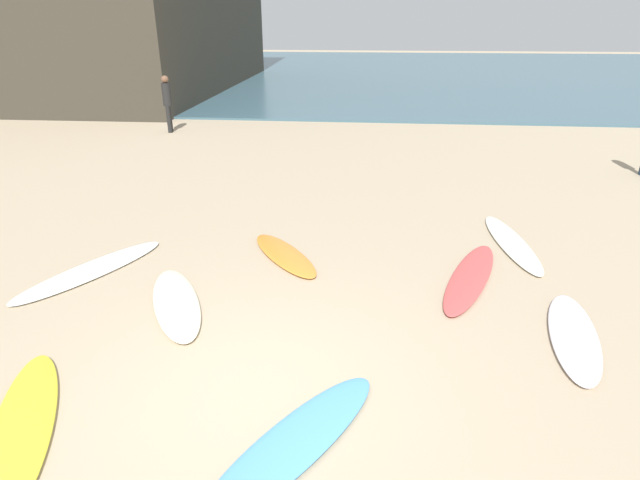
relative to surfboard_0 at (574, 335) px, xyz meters
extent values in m
plane|color=tan|center=(-3.70, -1.43, -0.04)|extent=(120.00, 120.00, 0.00)
cube|color=#426675|center=(-3.70, 33.77, 0.00)|extent=(120.00, 40.00, 0.08)
ellipsoid|color=white|center=(0.00, 0.00, 0.00)|extent=(0.98, 2.13, 0.09)
ellipsoid|color=beige|center=(-5.14, 0.29, 0.00)|extent=(1.46, 2.12, 0.09)
ellipsoid|color=silver|center=(-0.07, 2.83, -0.01)|extent=(0.74, 2.58, 0.07)
ellipsoid|color=#D8514E|center=(-1.00, 1.46, -0.01)|extent=(1.40, 2.55, 0.08)
ellipsoid|color=white|center=(-6.80, 1.13, -0.01)|extent=(1.73, 2.57, 0.06)
ellipsoid|color=#56A1E3|center=(-3.16, -2.04, 0.00)|extent=(1.75, 2.25, 0.09)
ellipsoid|color=orange|center=(-3.91, 1.97, -0.01)|extent=(1.55, 1.89, 0.07)
ellipsoid|color=yellow|center=(-5.79, -2.08, -0.01)|extent=(1.49, 2.36, 0.07)
cylinder|color=black|center=(-9.42, 11.53, 0.40)|extent=(0.14, 0.14, 0.88)
cylinder|color=black|center=(-9.38, 11.34, 0.40)|extent=(0.14, 0.14, 0.88)
cylinder|color=black|center=(-9.40, 11.44, 1.21)|extent=(0.33, 0.33, 0.74)
sphere|color=brown|center=(-9.40, 11.44, 1.70)|extent=(0.24, 0.24, 0.24)
camera|label=1|loc=(-2.58, -5.57, 3.59)|focal=28.77mm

